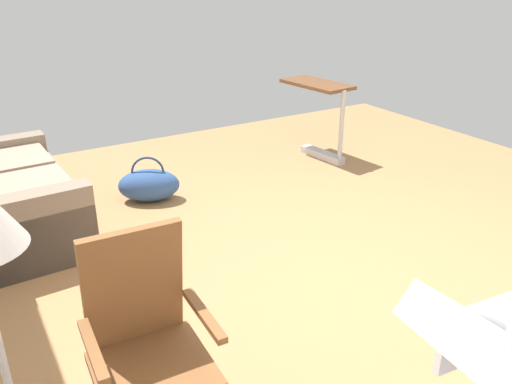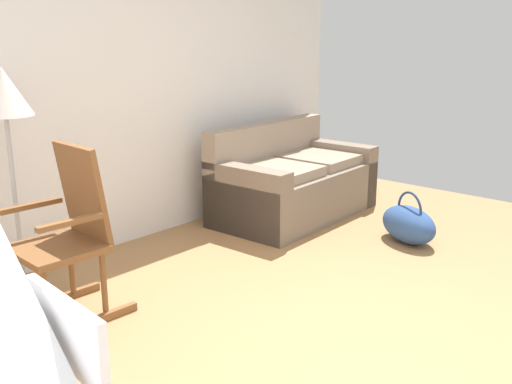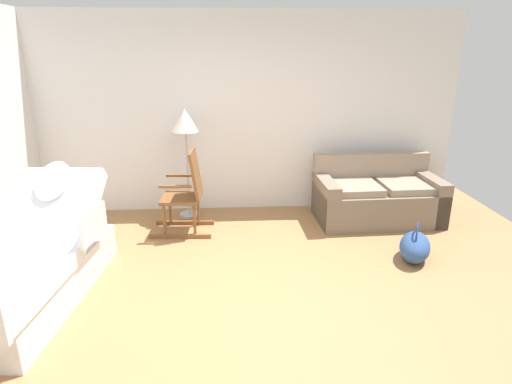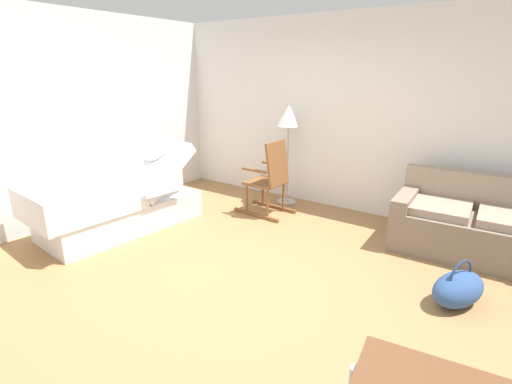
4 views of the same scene
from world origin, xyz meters
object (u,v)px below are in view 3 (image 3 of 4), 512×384
couch (377,198)px  rocking_chair (187,194)px  floor_lamp (185,128)px  hospital_bed (28,270)px  duffel_bag (415,247)px

couch → rocking_chair: size_ratio=1.55×
couch → floor_lamp: 2.71m
hospital_bed → couch: bearing=24.8°
hospital_bed → rocking_chair: bearing=49.4°
floor_lamp → duffel_bag: floor_lamp is taller
couch → duffel_bag: 1.18m
couch → rocking_chair: 2.52m
rocking_chair → hospital_bed: bearing=-130.6°
floor_lamp → hospital_bed: bearing=-121.7°
rocking_chair → duffel_bag: rocking_chair is taller
duffel_bag → hospital_bed: bearing=-171.5°
hospital_bed → rocking_chair: size_ratio=2.04×
couch → duffel_bag: bearing=-87.7°
hospital_bed → rocking_chair: (1.29, 1.50, 0.19)m
couch → duffel_bag: size_ratio=2.54×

